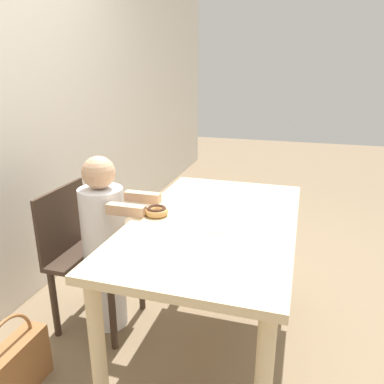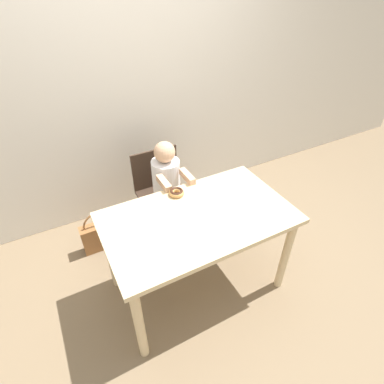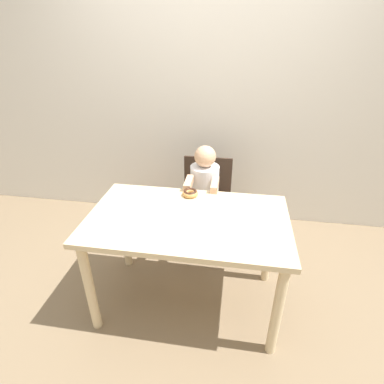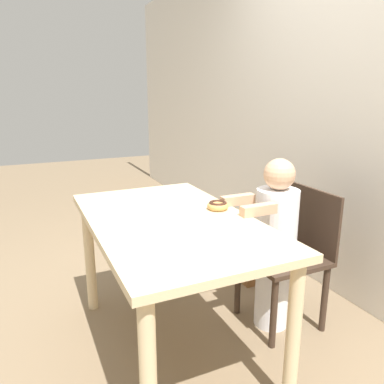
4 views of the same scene
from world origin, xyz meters
name	(u,v)px [view 4 (image 4 of 4)]	position (x,y,z in m)	size (l,w,h in m)	color
ground_plane	(172,348)	(0.00, 0.00, 0.00)	(12.00, 12.00, 0.00)	#7A664C
wall_back	(369,102)	(0.00, 1.24, 1.25)	(8.00, 0.05, 2.50)	silver
dining_table	(171,238)	(0.00, 0.00, 0.62)	(1.25, 0.73, 0.72)	beige
chair	(290,253)	(0.03, 0.71, 0.42)	(0.42, 0.41, 0.78)	#38281E
child_figure	(274,244)	(0.03, 0.60, 0.49)	(0.24, 0.40, 0.97)	white
donut	(218,205)	(-0.03, 0.27, 0.74)	(0.11, 0.11, 0.04)	tan
napkin	(164,216)	(-0.04, -0.01, 0.72)	(0.29, 0.29, 0.00)	white
handbag	(241,257)	(-0.54, 0.75, 0.14)	(0.36, 0.11, 0.40)	brown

